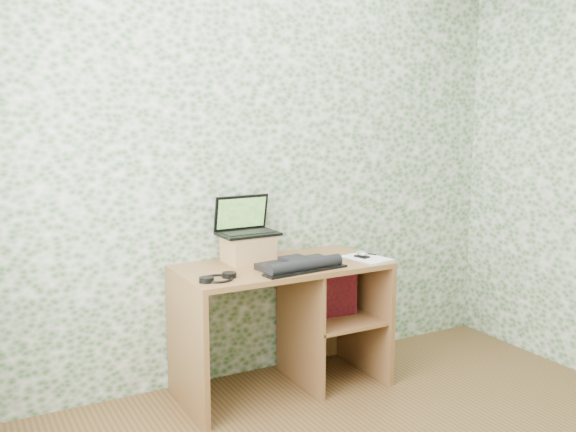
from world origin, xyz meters
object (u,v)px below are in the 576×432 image
desk (291,306)px  keyboard (300,265)px  laptop (245,225)px  notepad (366,259)px  riser (248,248)px

desk → keyboard: bearing=-103.6°
desk → laptop: size_ratio=3.52×
desk → notepad: (0.42, -0.17, 0.28)m
desk → keyboard: 0.34m
desk → laptop: 0.55m
notepad → riser: bearing=144.4°
desk → laptop: (-0.22, 0.15, 0.48)m
desk → notepad: bearing=-22.3°
riser → laptop: laptop is taller
riser → keyboard: (0.18, -0.29, -0.06)m
desk → riser: (-0.22, 0.12, 0.35)m
desk → riser: size_ratio=4.52×
riser → keyboard: bearing=-58.3°
desk → keyboard: size_ratio=2.33×
keyboard → notepad: size_ratio=1.91×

